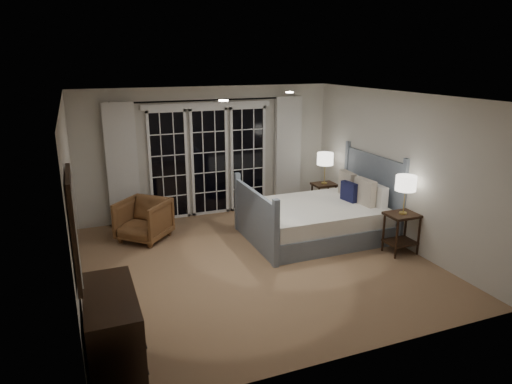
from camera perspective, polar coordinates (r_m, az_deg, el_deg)
name	(u,v)px	position (r m, az deg, el deg)	size (l,w,h in m)	color
floor	(256,262)	(7.07, 0.01, -8.73)	(5.00, 5.00, 0.00)	#90744E
ceiling	(256,96)	(6.42, 0.01, 11.91)	(5.00, 5.00, 0.00)	white
wall_left	(72,203)	(6.20, -21.99, -1.24)	(0.02, 5.00, 2.50)	beige
wall_right	(397,169)	(7.88, 17.18, 2.81)	(0.02, 5.00, 2.50)	beige
wall_back	(209,152)	(8.95, -5.93, 5.01)	(5.00, 0.02, 2.50)	beige
wall_front	(351,247)	(4.53, 11.84, -6.70)	(5.00, 0.02, 2.50)	beige
french_doors	(210,160)	(8.94, -5.83, 3.95)	(2.50, 0.04, 2.20)	black
curtain_rod	(209,100)	(8.71, -5.94, 11.35)	(0.03, 0.03, 3.50)	black
curtain_left	(122,165)	(8.56, -16.38, 3.23)	(0.55, 0.10, 2.25)	silver
curtain_right	(288,152)	(9.43, 4.01, 5.02)	(0.55, 0.10, 2.25)	silver
downlight_a	(290,92)	(7.29, 4.22, 12.32)	(0.12, 0.12, 0.01)	white
downlight_b	(223,101)	(5.85, -4.09, 11.33)	(0.12, 0.12, 0.01)	white
bed	(319,218)	(8.01, 7.89, -3.19)	(2.34, 1.69, 1.37)	slate
nightstand_left	(402,227)	(7.59, 17.75, -4.18)	(0.51, 0.41, 0.66)	black
nightstand_right	(324,193)	(9.30, 8.46, -0.14)	(0.45, 0.36, 0.59)	black
lamp_left	(406,184)	(7.38, 18.23, 1.00)	(0.32, 0.32, 0.61)	#D3B454
lamp_right	(325,159)	(9.13, 8.65, 4.08)	(0.32, 0.32, 0.62)	#D3B454
armchair	(144,220)	(8.02, -13.86, -3.40)	(0.75, 0.78, 0.71)	brown
dresser	(113,332)	(4.89, -17.45, -16.38)	(0.50, 1.17, 0.83)	black
mirror	(74,227)	(4.40, -21.77, -4.10)	(0.05, 0.85, 1.00)	black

